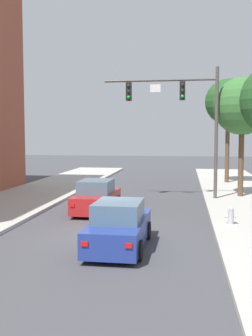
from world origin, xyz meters
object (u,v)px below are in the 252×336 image
car_lead_red (97,197)px  street_tree_third (228,102)px  street_tree_second (242,107)px  car_following_blue (119,227)px  fire_hydrant (231,215)px  traffic_signal_mast (184,108)px

car_lead_red → street_tree_third: size_ratio=0.53×
street_tree_second → street_tree_third: size_ratio=0.88×
car_following_blue → street_tree_third: bearing=74.1°
car_following_blue → fire_hydrant: 5.42m
car_following_blue → fire_hydrant: (4.03, 3.62, -0.22)m
car_lead_red → street_tree_second: (7.58, 5.46, 4.74)m
car_following_blue → street_tree_third: (5.35, 18.79, 5.59)m
fire_hydrant → street_tree_third: size_ratio=0.09×
car_lead_red → street_tree_second: bearing=35.8°
street_tree_third → traffic_signal_mast: bearing=-111.8°
street_tree_second → street_tree_third: (-0.09, 7.23, 0.85)m
car_following_blue → street_tree_third: 20.32m
fire_hydrant → street_tree_third: 16.29m
car_lead_red → street_tree_second: street_tree_second is taller
car_following_blue → street_tree_second: size_ratio=0.60×
car_following_blue → street_tree_second: 13.62m
fire_hydrant → street_tree_second: (1.41, 7.94, 4.95)m
car_lead_red → traffic_signal_mast: bearing=46.5°
car_following_blue → fire_hydrant: bearing=41.9°
street_tree_third → street_tree_second: bearing=-89.3°
car_lead_red → car_following_blue: bearing=-70.7°
car_lead_red → fire_hydrant: 6.65m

